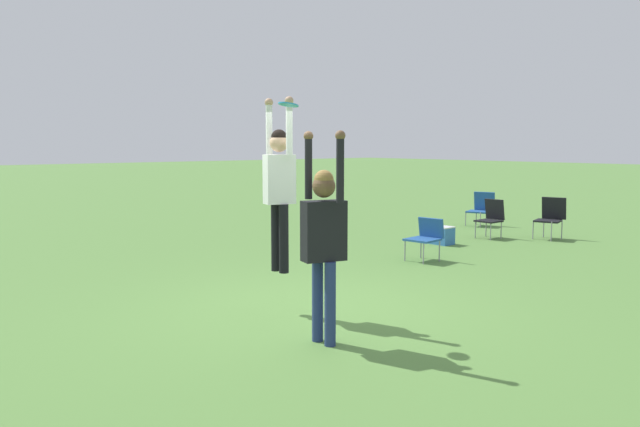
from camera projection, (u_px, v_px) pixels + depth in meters
name	position (u px, v px, depth m)	size (l,w,h in m)	color
ground_plane	(309.00, 310.00, 7.97)	(120.00, 120.00, 0.00)	#56843D
person_jumping	(279.00, 180.00, 7.64)	(0.52, 0.41, 2.15)	black
person_defending	(324.00, 231.00, 6.49)	(0.61, 0.49, 2.24)	navy
frisbee	(288.00, 105.00, 7.01)	(0.23, 0.23, 0.06)	#2D9EDB
camping_chair_0	(481.00, 207.00, 16.01)	(0.68, 0.73, 0.87)	gray
camping_chair_2	(551.00, 215.00, 13.82)	(0.65, 0.70, 0.92)	gray
camping_chair_3	(426.00, 235.00, 11.25)	(0.57, 0.60, 0.77)	gray
camping_chair_5	(491.00, 216.00, 13.94)	(0.47, 0.51, 0.87)	gray
cooler_box	(441.00, 235.00, 13.14)	(0.52, 0.34, 0.38)	#336BB7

